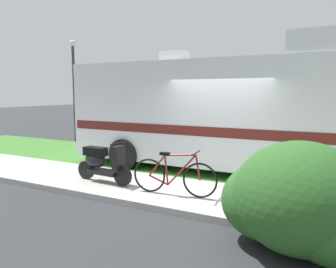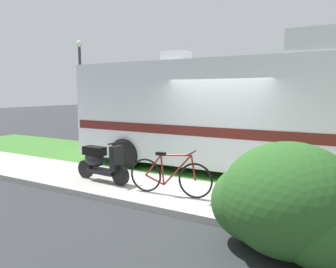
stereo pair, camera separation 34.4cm
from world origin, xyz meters
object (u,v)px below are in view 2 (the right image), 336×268
motorhome_rv (216,112)px  street_lamp_post (80,81)px  bicycle (170,176)px  pickup_truck_near (181,120)px  scooter (100,162)px  pickup_truck_far (296,119)px

motorhome_rv → street_lamp_post: (-7.24, 2.22, 1.01)m
motorhome_rv → street_lamp_post: 7.64m
bicycle → pickup_truck_near: size_ratio=0.32×
scooter → bicycle: bearing=-2.8°
pickup_truck_near → motorhome_rv: bearing=-52.1°
motorhome_rv → bicycle: size_ratio=4.32×
pickup_truck_far → bicycle: bearing=-94.6°
scooter → pickup_truck_far: pickup_truck_far is taller
motorhome_rv → scooter: (-1.78, -2.76, -1.08)m
bicycle → pickup_truck_far: pickup_truck_far is taller
pickup_truck_far → street_lamp_post: (-8.23, -5.51, 1.73)m
scooter → pickup_truck_near: pickup_truck_near is taller
street_lamp_post → pickup_truck_near: bearing=27.9°
motorhome_rv → pickup_truck_far: (0.98, 7.72, -0.72)m
bicycle → street_lamp_post: 9.20m
scooter → pickup_truck_near: 7.22m
motorhome_rv → street_lamp_post: bearing=163.0°
motorhome_rv → bicycle: motorhome_rv is taller
bicycle → street_lamp_post: (-7.37, 5.07, 2.16)m
motorhome_rv → street_lamp_post: street_lamp_post is taller
pickup_truck_near → pickup_truck_far: 5.52m
pickup_truck_far → street_lamp_post: size_ratio=1.25×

